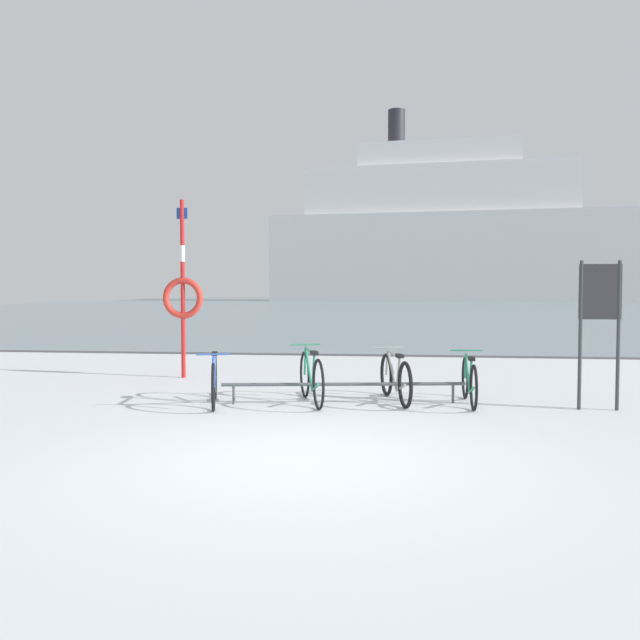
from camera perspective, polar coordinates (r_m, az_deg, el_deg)
ground at (r=60.16m, az=5.82°, el=1.10°), size 80.00×132.00×0.08m
bike_rack at (r=9.47m, az=2.10°, el=-5.69°), size 3.49×0.57×0.31m
bicycle_0 at (r=9.48m, az=-9.20°, el=-5.19°), size 0.57×1.65×0.78m
bicycle_1 at (r=9.47m, az=-0.78°, el=-5.02°), size 0.65×1.68×0.83m
bicycle_2 at (r=9.66m, az=6.57°, el=-5.06°), size 0.59×1.71×0.77m
bicycle_3 at (r=9.61m, az=12.88°, el=-5.19°), size 0.46×1.62×0.75m
info_sign at (r=9.65m, az=23.21°, el=0.93°), size 0.55×0.06×2.04m
rescue_post at (r=12.40m, az=-11.87°, el=2.24°), size 0.77×0.12×3.30m
ferry_ship at (r=91.04m, az=10.81°, el=7.16°), size 47.69×17.67×26.13m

